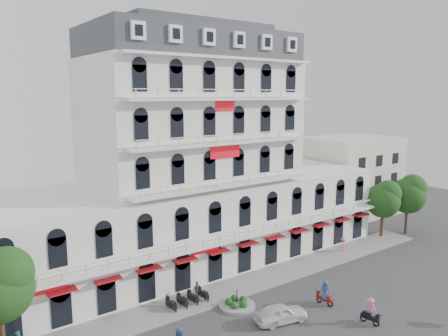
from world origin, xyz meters
TOP-DOWN VIEW (x-y plane):
  - ground at (0.00, 0.00)m, footprint 120.00×120.00m
  - sidewalk at (0.00, 9.00)m, footprint 53.00×4.00m
  - main_building at (0.00, 18.00)m, footprint 45.00×15.00m
  - flank_building_east at (30.00, 20.00)m, footprint 14.00×10.00m
  - traffic_island at (-3.00, 6.00)m, footprint 3.20×3.20m
  - parked_scooter_row at (-6.35, 8.80)m, footprint 4.40×1.80m
  - tree_east_inner at (24.05, 9.98)m, footprint 4.40×4.37m
  - tree_east_outer at (28.05, 8.98)m, footprint 4.65×4.65m
  - parked_car at (-1.68, 1.82)m, footprint 4.78×2.80m
  - rider_east at (3.56, 1.75)m, footprint 0.71×1.70m
  - rider_center at (3.98, -2.64)m, footprint 0.83×1.70m
  - pedestrian_mid at (-4.91, 9.50)m, footprint 0.94×0.42m
  - pedestrian_right at (15.37, 9.25)m, footprint 1.22×0.73m

SIDE VIEW (x-z plane):
  - ground at x=0.00m, z-range 0.00..0.00m
  - parked_scooter_row at x=-6.35m, z-range -0.55..0.55m
  - sidewalk at x=0.00m, z-range 0.00..0.16m
  - traffic_island at x=-3.00m, z-range -0.54..1.06m
  - parked_car at x=-1.68m, z-range 0.00..1.53m
  - pedestrian_mid at x=-4.91m, z-range 0.00..1.59m
  - pedestrian_right at x=15.37m, z-range 0.00..1.84m
  - rider_east at x=3.56m, z-range 0.01..2.26m
  - rider_center at x=3.98m, z-range 0.07..2.33m
  - tree_east_inner at x=24.05m, z-range 1.43..9.00m
  - tree_east_outer at x=28.05m, z-range 1.52..9.58m
  - flank_building_east at x=30.00m, z-range 0.00..12.00m
  - main_building at x=0.00m, z-range -2.94..22.86m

